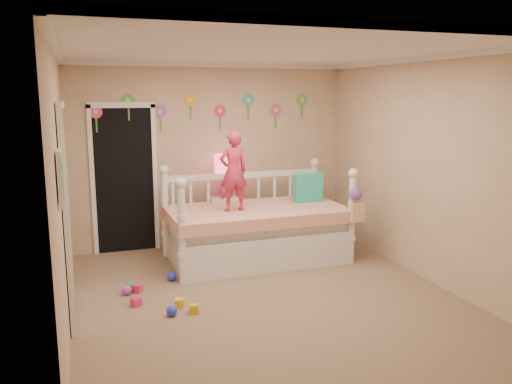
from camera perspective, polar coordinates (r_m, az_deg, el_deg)
name	(u,v)px	position (r m, az deg, el deg)	size (l,w,h in m)	color
floor	(265,297)	(5.77, 1.03, -11.42)	(4.00, 4.50, 0.01)	#7F684C
ceiling	(266,50)	(5.37, 1.12, 15.27)	(4.00, 4.50, 0.01)	white
back_wall	(212,156)	(7.55, -4.82, 4.00)	(4.00, 0.01, 2.60)	tan
left_wall	(61,190)	(5.10, -20.55, 0.17)	(0.01, 4.50, 2.60)	tan
right_wall	(427,170)	(6.38, 18.21, 2.29)	(0.01, 4.50, 2.60)	tan
crown_molding	(266,53)	(5.36, 1.12, 14.95)	(4.00, 4.50, 0.06)	white
daybed	(256,213)	(6.84, 0.04, -2.30)	(2.35, 1.26, 1.27)	white
pillow_turquoise	(308,188)	(7.18, 5.71, 0.46)	(0.39, 0.14, 0.39)	#22AB8D
pillow_lime	(306,189)	(7.32, 5.47, 0.37)	(0.34, 0.12, 0.32)	#79C93D
child	(233,172)	(6.55, -2.50, 2.26)	(0.37, 0.24, 1.01)	#D02F4E
nightstand	(225,222)	(7.50, -3.40, -3.33)	(0.43, 0.33, 0.72)	white
table_lamp	(225,169)	(7.36, -3.47, 2.53)	(0.28, 0.28, 0.63)	#D61C69
closet_doorway	(124,178)	(7.37, -14.22, 1.47)	(0.90, 0.04, 2.07)	black
flower_decals	(206,111)	(7.47, -5.55, 8.84)	(3.40, 0.02, 0.50)	#B2668C
mirror_closet	(68,210)	(5.44, -19.89, -1.86)	(0.07, 1.30, 2.10)	white
wall_picture	(61,178)	(4.17, -20.62, 1.45)	(0.05, 0.34, 0.42)	white
hanging_bag	(356,206)	(6.70, 10.90, -1.55)	(0.20, 0.16, 0.36)	beige
toy_scatter	(154,291)	(5.88, -11.10, -10.60)	(0.80, 1.30, 0.11)	#996666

